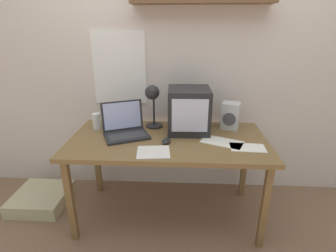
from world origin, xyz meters
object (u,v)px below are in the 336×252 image
object	(u,v)px
juice_glass	(97,122)
loose_paper_near_laptop	(222,142)
space_heater	(230,116)
floor_cushion	(41,198)
laptop	(125,127)
computer_mouse	(166,141)
crt_monitor	(189,110)
desk_lamp	(153,99)
corner_desk	(168,145)
printed_handout	(153,152)
open_notebook	(248,148)

from	to	relation	value
juice_glass	loose_paper_near_laptop	xyz separation A→B (m)	(1.00, -0.21, -0.06)
space_heater	floor_cushion	bearing A→B (deg)	-156.37
laptop	computer_mouse	size ratio (longest dim) A/B	3.57
crt_monitor	desk_lamp	world-z (taller)	desk_lamp
corner_desk	printed_handout	size ratio (longest dim) A/B	6.24
computer_mouse	printed_handout	world-z (taller)	computer_mouse
corner_desk	computer_mouse	bearing A→B (deg)	-95.98
laptop	space_heater	xyz separation A→B (m)	(0.85, 0.19, 0.05)
computer_mouse	loose_paper_near_laptop	world-z (taller)	computer_mouse
open_notebook	printed_handout	distance (m)	0.66
crt_monitor	corner_desk	bearing A→B (deg)	-135.03
corner_desk	printed_handout	bearing A→B (deg)	-109.69
computer_mouse	open_notebook	bearing A→B (deg)	-5.66
printed_handout	laptop	bearing A→B (deg)	130.08
desk_lamp	printed_handout	size ratio (longest dim) A/B	1.55
crt_monitor	space_heater	xyz separation A→B (m)	(0.35, 0.08, -0.07)
computer_mouse	crt_monitor	bearing A→B (deg)	56.30
desk_lamp	floor_cushion	size ratio (longest dim) A/B	0.82
floor_cushion	printed_handout	bearing A→B (deg)	-16.68
space_heater	loose_paper_near_laptop	bearing A→B (deg)	-91.25
space_heater	printed_handout	size ratio (longest dim) A/B	0.91
computer_mouse	loose_paper_near_laptop	xyz separation A→B (m)	(0.41, 0.03, -0.01)
loose_paper_near_laptop	printed_handout	xyz separation A→B (m)	(-0.49, -0.19, 0.00)
crt_monitor	printed_handout	bearing A→B (deg)	-122.39
corner_desk	loose_paper_near_laptop	bearing A→B (deg)	-7.46
loose_paper_near_laptop	floor_cushion	xyz separation A→B (m)	(-1.55, 0.13, -0.65)
crt_monitor	loose_paper_near_laptop	bearing A→B (deg)	-43.18
floor_cushion	juice_glass	bearing A→B (deg)	8.75
corner_desk	floor_cushion	xyz separation A→B (m)	(-1.15, 0.07, -0.59)
crt_monitor	floor_cushion	size ratio (longest dim) A/B	0.78
space_heater	computer_mouse	bearing A→B (deg)	-129.76
crt_monitor	space_heater	bearing A→B (deg)	11.27
desk_lamp	computer_mouse	distance (m)	0.39
crt_monitor	space_heater	world-z (taller)	crt_monitor
desk_lamp	floor_cushion	bearing A→B (deg)	-170.87
laptop	printed_handout	bearing A→B (deg)	-73.60
open_notebook	juice_glass	bearing A→B (deg)	165.63
laptop	open_notebook	distance (m)	0.94
printed_handout	desk_lamp	bearing A→B (deg)	96.11
printed_handout	loose_paper_near_laptop	bearing A→B (deg)	21.29
computer_mouse	floor_cushion	bearing A→B (deg)	172.18
computer_mouse	open_notebook	world-z (taller)	computer_mouse
desk_lamp	loose_paper_near_laptop	size ratio (longest dim) A/B	1.10
corner_desk	space_heater	size ratio (longest dim) A/B	6.85
laptop	juice_glass	bearing A→B (deg)	134.95
juice_glass	loose_paper_near_laptop	size ratio (longest dim) A/B	0.40
loose_paper_near_laptop	open_notebook	bearing A→B (deg)	-27.55
juice_glass	open_notebook	xyz separation A→B (m)	(1.17, -0.30, -0.06)
corner_desk	juice_glass	world-z (taller)	juice_glass
desk_lamp	computer_mouse	world-z (taller)	desk_lamp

